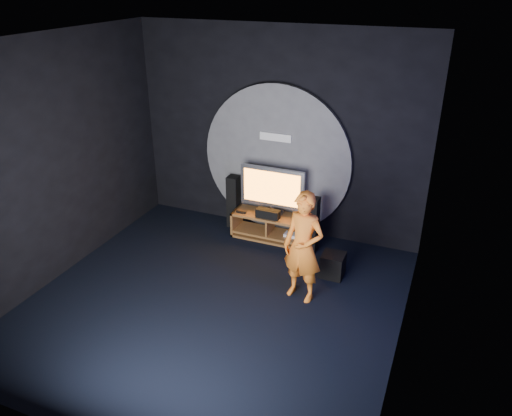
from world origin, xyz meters
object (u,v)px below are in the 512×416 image
(tower_speaker_right, at_px, (312,225))
(subwoofer, at_px, (333,265))
(tv, at_px, (272,189))
(tower_speaker_left, at_px, (234,201))
(player, at_px, (303,247))
(media_console, at_px, (271,228))

(tower_speaker_right, xyz_separation_m, subwoofer, (0.52, -0.58, -0.30))
(tv, xyz_separation_m, tower_speaker_left, (-0.78, 0.13, -0.42))
(tv, height_order, subwoofer, tv)
(tower_speaker_left, bearing_deg, player, -42.01)
(tv, distance_m, tower_speaker_right, 0.91)
(tv, xyz_separation_m, player, (1.03, -1.50, -0.10))
(tower_speaker_right, bearing_deg, media_console, 169.10)
(tv, relative_size, tower_speaker_left, 1.16)
(tv, bearing_deg, tower_speaker_right, -15.47)
(media_console, xyz_separation_m, player, (1.02, -1.43, 0.61))
(media_console, bearing_deg, tower_speaker_right, -10.90)
(subwoofer, relative_size, player, 0.23)
(tv, relative_size, player, 0.69)
(tower_speaker_left, xyz_separation_m, subwoofer, (2.08, -0.93, -0.30))
(tower_speaker_left, bearing_deg, tv, -9.37)
(tower_speaker_left, height_order, subwoofer, tower_speaker_left)
(subwoofer, distance_m, player, 0.97)
(tower_speaker_left, height_order, tower_speaker_right, same)
(media_console, xyz_separation_m, subwoofer, (1.29, -0.73, -0.01))
(tower_speaker_right, bearing_deg, tower_speaker_left, 167.54)
(media_console, bearing_deg, subwoofer, -29.51)
(media_console, bearing_deg, tv, 96.33)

